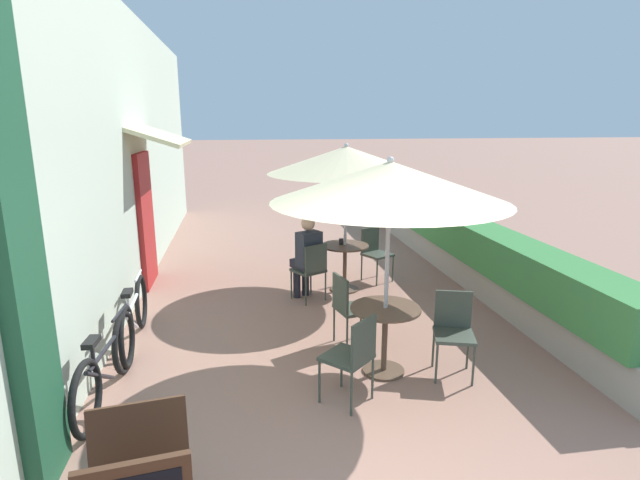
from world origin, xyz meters
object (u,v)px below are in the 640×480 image
patio_table_near (385,327)px  patio_umbrella_near (390,182)px  cafe_chair_near_left (454,327)px  coffee_cup_mid (341,241)px  patio_umbrella_mid (346,160)px  patio_table_mid (345,258)px  cafe_chair_mid_left (311,267)px  cafe_chair_near_right (349,304)px  bicycle_leaning (107,366)px  cafe_chair_near_back (353,353)px  bicycle_second (134,316)px  cafe_chair_mid_right (374,250)px  seated_patron_mid_left (307,254)px

patio_table_near → patio_umbrella_near: 1.51m
cafe_chair_near_left → coffee_cup_mid: cafe_chair_near_left is taller
patio_umbrella_mid → patio_table_near: bearing=-92.7°
patio_table_mid → cafe_chair_mid_left: bearing=-145.0°
cafe_chair_near_right → cafe_chair_mid_left: 1.55m
coffee_cup_mid → bicycle_leaning: coffee_cup_mid is taller
patio_table_near → cafe_chair_mid_left: (-0.46, 2.20, 0.01)m
cafe_chair_near_left → cafe_chair_near_back: size_ratio=1.00×
cafe_chair_near_left → cafe_chair_mid_left: bearing=-47.1°
patio_umbrella_near → bicycle_leaning: size_ratio=1.34×
cafe_chair_near_left → bicycle_second: cafe_chair_near_left is taller
cafe_chair_near_left → cafe_chair_near_back: (-1.15, -0.41, 0.00)m
patio_table_near → bicycle_leaning: 2.74m
patio_umbrella_near → bicycle_second: (-2.71, 1.09, -1.66)m
patio_umbrella_near → coffee_cup_mid: size_ratio=26.00×
patio_umbrella_near → cafe_chair_mid_right: (0.70, 3.01, -1.50)m
patio_umbrella_mid → coffee_cup_mid: size_ratio=26.00×
cafe_chair_near_right → coffee_cup_mid: size_ratio=9.67×
cafe_chair_near_left → patio_table_mid: (-0.57, 2.73, -0.01)m
cafe_chair_mid_right → patio_umbrella_near: bearing=48.0°
patio_umbrella_near → cafe_chair_mid_left: (-0.46, 2.20, -1.50)m
cafe_chair_near_left → cafe_chair_mid_left: 2.60m
cafe_chair_near_right → patio_table_mid: size_ratio=1.20×
cafe_chair_mid_right → coffee_cup_mid: 0.77m
patio_umbrella_near → cafe_chair_near_right: (-0.24, 0.67, -1.50)m
patio_table_near → coffee_cup_mid: bearing=88.5°
cafe_chair_near_right → bicycle_second: cafe_chair_near_right is taller
cafe_chair_near_right → patio_table_mid: cafe_chair_near_right is taller
cafe_chair_mid_left → coffee_cup_mid: size_ratio=9.67×
bicycle_leaning → bicycle_second: bicycle_second is taller
cafe_chair_near_back → cafe_chair_mid_right: 3.74m
cafe_chair_mid_left → patio_table_near: bearing=-107.1°
cafe_chair_mid_left → coffee_cup_mid: bearing=11.9°
patio_umbrella_mid → seated_patron_mid_left: size_ratio=1.87×
patio_umbrella_near → bicycle_second: patio_umbrella_near is taller
cafe_chair_mid_left → cafe_chair_near_right: bearing=-110.7°
seated_patron_mid_left → coffee_cup_mid: bearing=2.6°
patio_table_near → cafe_chair_near_left: (0.70, -0.13, 0.01)m
cafe_chair_near_left → bicycle_leaning: cafe_chair_near_left is taller
patio_umbrella_near → cafe_chair_near_right: bearing=109.7°
cafe_chair_near_back → patio_umbrella_mid: patio_umbrella_mid is taller
cafe_chair_near_left → patio_umbrella_mid: bearing=-61.6°
patio_umbrella_mid → cafe_chair_mid_right: size_ratio=2.69×
patio_umbrella_mid → seated_patron_mid_left: patio_umbrella_mid is taller
patio_umbrella_near → coffee_cup_mid: bearing=88.5°
patio_umbrella_near → bicycle_second: size_ratio=1.33×
cafe_chair_near_back → cafe_chair_mid_left: (0.00, 2.74, 0.00)m
cafe_chair_near_back → cafe_chair_near_left: bearing=-23.8°
cafe_chair_mid_left → patio_umbrella_near: bearing=-107.1°
cafe_chair_near_left → coffee_cup_mid: bearing=-60.8°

